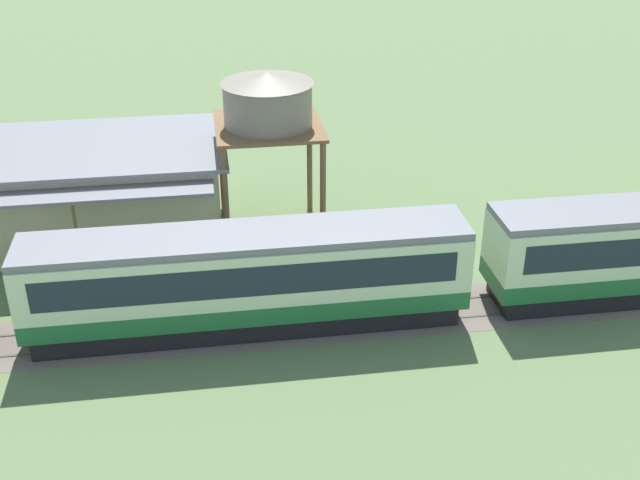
{
  "coord_description": "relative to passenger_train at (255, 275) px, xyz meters",
  "views": [
    {
      "loc": [
        -19.67,
        -26.35,
        18.37
      ],
      "look_at": [
        -14.94,
        4.96,
        1.7
      ],
      "focal_mm": 45.0,
      "sensor_mm": 36.0,
      "label": 1
    }
  ],
  "objects": [
    {
      "name": "passenger_train",
      "position": [
        0.0,
        0.0,
        0.0
      ],
      "size": [
        93.37,
        2.99,
        4.26
      ],
      "color": "#1E6033",
      "rests_on": "ground_plane"
    },
    {
      "name": "water_tower",
      "position": [
        1.42,
        8.25,
        4.32
      ],
      "size": [
        5.0,
        5.0,
        8.17
      ],
      "color": "brown",
      "rests_on": "ground_plane"
    },
    {
      "name": "railway_track",
      "position": [
        -4.88,
        0.0,
        -2.35
      ],
      "size": [
        150.81,
        3.6,
        0.04
      ],
      "color": "#665B51",
      "rests_on": "ground_plane"
    },
    {
      "name": "station_building",
      "position": [
        -7.38,
        9.78,
        -0.08
      ],
      "size": [
        13.58,
        9.25,
        4.51
      ],
      "color": "beige",
      "rests_on": "ground_plane"
    }
  ]
}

